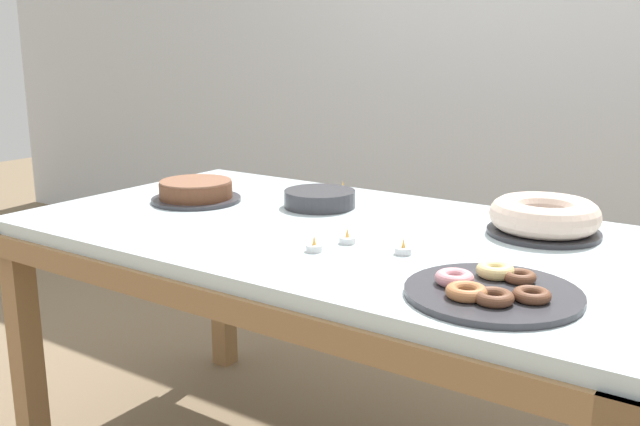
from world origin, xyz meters
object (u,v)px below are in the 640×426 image
(cake_chocolate_round, at_px, (196,192))
(tealight_left_edge, at_px, (343,189))
(tealight_near_cakes, at_px, (403,250))
(cake_golden_bundt, at_px, (544,217))
(pastry_platter, at_px, (492,290))
(tealight_near_front, at_px, (347,239))
(tealight_centre, at_px, (314,247))
(plate_stack, at_px, (320,199))

(cake_chocolate_round, relative_size, tealight_left_edge, 6.78)
(cake_chocolate_round, relative_size, tealight_near_cakes, 6.78)
(cake_golden_bundt, bearing_deg, pastry_platter, -83.11)
(pastry_platter, distance_m, tealight_left_edge, 1.00)
(tealight_near_front, xyz_separation_m, tealight_centre, (-0.03, -0.10, 0.00))
(plate_stack, relative_size, tealight_centre, 5.25)
(plate_stack, distance_m, tealight_near_front, 0.39)
(tealight_left_edge, distance_m, tealight_near_cakes, 0.69)
(cake_chocolate_round, height_order, plate_stack, cake_chocolate_round)
(tealight_near_front, bearing_deg, tealight_centre, -105.29)
(cake_chocolate_round, relative_size, plate_stack, 1.29)
(tealight_left_edge, xyz_separation_m, tealight_near_front, (0.33, -0.49, 0.00))
(cake_golden_bundt, distance_m, plate_stack, 0.65)
(pastry_platter, bearing_deg, tealight_near_cakes, 150.87)
(tealight_left_edge, bearing_deg, cake_chocolate_round, -129.05)
(cake_golden_bundt, xyz_separation_m, tealight_left_edge, (-0.70, 0.14, -0.04))
(cake_golden_bundt, distance_m, pastry_platter, 0.51)
(tealight_left_edge, height_order, tealight_near_cakes, same)
(plate_stack, distance_m, tealight_left_edge, 0.22)
(cake_chocolate_round, bearing_deg, tealight_near_cakes, -9.45)
(cake_chocolate_round, xyz_separation_m, tealight_near_cakes, (0.78, -0.13, -0.02))
(cake_chocolate_round, relative_size, tealight_near_front, 6.78)
(tealight_near_front, height_order, tealight_centre, same)
(plate_stack, distance_m, tealight_near_cakes, 0.52)
(cake_golden_bundt, relative_size, tealight_near_cakes, 7.04)
(cake_chocolate_round, distance_m, tealight_left_edge, 0.47)
(tealight_near_front, bearing_deg, cake_golden_bundt, 43.76)
(cake_golden_bundt, relative_size, tealight_centre, 7.04)
(cake_golden_bundt, height_order, pastry_platter, cake_golden_bundt)
(cake_chocolate_round, bearing_deg, pastry_platter, -14.96)
(tealight_near_front, distance_m, tealight_centre, 0.10)
(pastry_platter, bearing_deg, cake_golden_bundt, 96.89)
(tealight_left_edge, bearing_deg, tealight_centre, -62.85)
(pastry_platter, relative_size, tealight_left_edge, 8.50)
(plate_stack, height_order, tealight_near_cakes, plate_stack)
(tealight_left_edge, bearing_deg, tealight_near_front, -56.07)
(tealight_centre, bearing_deg, tealight_near_cakes, 28.37)
(pastry_platter, height_order, tealight_left_edge, pastry_platter)
(cake_chocolate_round, bearing_deg, cake_golden_bundt, 12.59)
(cake_chocolate_round, distance_m, tealight_near_cakes, 0.79)
(cake_chocolate_round, bearing_deg, tealight_near_front, -11.51)
(tealight_centre, bearing_deg, cake_chocolate_round, 159.19)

